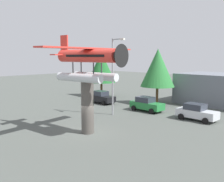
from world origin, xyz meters
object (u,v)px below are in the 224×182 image
(car_near_black, at_px, (101,97))
(car_far_silver, at_px, (197,112))
(floatplane_monument, at_px, (88,61))
(storefront_building, at_px, (221,89))
(streetlight_primary, at_px, (114,72))
(tree_east, at_px, (158,68))
(car_mid_green, at_px, (147,104))
(display_pedestal, at_px, (88,107))
(tree_west, at_px, (101,67))

(car_near_black, bearing_deg, car_far_silver, 1.88)
(floatplane_monument, bearing_deg, storefront_building, 76.83)
(streetlight_primary, relative_size, storefront_building, 0.80)
(car_far_silver, bearing_deg, tree_east, 150.74)
(floatplane_monument, height_order, car_far_silver, floatplane_monument)
(floatplane_monument, relative_size, streetlight_primary, 1.21)
(streetlight_primary, bearing_deg, floatplane_monument, -62.06)
(storefront_building, bearing_deg, tree_east, -135.64)
(tree_east, bearing_deg, car_mid_green, -68.49)
(car_mid_green, distance_m, car_far_silver, 6.52)
(car_far_silver, relative_size, storefront_building, 0.39)
(display_pedestal, height_order, storefront_building, display_pedestal)
(display_pedestal, relative_size, car_far_silver, 1.10)
(display_pedestal, distance_m, storefront_building, 22.13)
(car_near_black, distance_m, car_mid_green, 7.89)
(car_far_silver, bearing_deg, floatplane_monument, -111.58)
(floatplane_monument, bearing_deg, display_pedestal, 180.00)
(floatplane_monument, relative_size, tree_east, 1.35)
(floatplane_monument, xyz_separation_m, car_near_black, (-10.02, 10.59, -5.39))
(car_near_black, bearing_deg, tree_west, 137.37)
(storefront_building, xyz_separation_m, tree_east, (-6.34, -6.20, 2.98))
(car_near_black, xyz_separation_m, tree_east, (5.97, 5.20, 4.23))
(display_pedestal, xyz_separation_m, car_mid_green, (-2.01, 10.95, -1.42))
(display_pedestal, height_order, car_near_black, display_pedestal)
(floatplane_monument, xyz_separation_m, streetlight_primary, (-3.49, 6.59, -1.29))
(display_pedestal, distance_m, floatplane_monument, 3.97)
(floatplane_monument, bearing_deg, car_mid_green, 93.84)
(car_near_black, xyz_separation_m, car_mid_green, (7.88, 0.34, 0.00))
(display_pedestal, bearing_deg, car_mid_green, 100.40)
(car_mid_green, xyz_separation_m, storefront_building, (4.43, 11.05, 1.25))
(floatplane_monument, height_order, storefront_building, floatplane_monument)
(display_pedestal, distance_m, car_near_black, 14.57)
(display_pedestal, relative_size, tree_west, 0.61)
(floatplane_monument, xyz_separation_m, tree_east, (-4.05, 15.78, -1.16))
(floatplane_monument, distance_m, car_near_black, 15.54)
(storefront_building, height_order, tree_east, tree_east)
(car_far_silver, bearing_deg, storefront_building, 100.82)
(floatplane_monument, bearing_deg, car_far_silver, 61.19)
(tree_east, bearing_deg, storefront_building, 44.36)
(display_pedestal, height_order, streetlight_primary, streetlight_primary)
(car_near_black, distance_m, car_far_silver, 14.41)
(storefront_building, relative_size, tree_east, 1.40)
(car_mid_green, height_order, car_far_silver, same)
(tree_west, xyz_separation_m, tree_east, (10.88, 0.68, 0.18))
(car_mid_green, bearing_deg, storefront_building, 68.17)
(car_far_silver, distance_m, storefront_building, 11.19)
(car_near_black, xyz_separation_m, tree_west, (-4.91, 4.52, 4.04))
(tree_east, bearing_deg, car_far_silver, -29.26)
(storefront_building, xyz_separation_m, tree_west, (-17.22, -6.88, 2.79))
(streetlight_primary, xyz_separation_m, storefront_building, (5.78, 15.39, -2.85))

